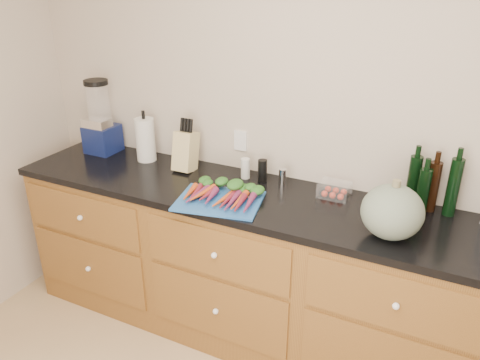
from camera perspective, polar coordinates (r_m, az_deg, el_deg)
The scene contains 14 objects.
wall_back at distance 2.57m, azimuth 12.56°, elevation 6.73°, with size 4.10×0.05×2.60m, color #C2B2A1.
cabinets at distance 2.68m, azimuth 9.08°, elevation -12.83°, with size 3.60×0.64×0.90m.
countertop at distance 2.43m, azimuth 9.83°, elevation -3.89°, with size 3.64×0.62×0.04m, color black.
cutting_board at distance 2.45m, azimuth -2.54°, elevation -2.57°, with size 0.43×0.33×0.01m, color #235AA3.
carrots at distance 2.47m, azimuth -2.15°, elevation -1.64°, with size 0.38×0.28×0.05m.
squash at distance 2.20m, azimuth 18.07°, elevation -3.71°, with size 0.28×0.28×0.25m, color #546453.
blender_appliance at distance 3.20m, azimuth -16.66°, elevation 6.86°, with size 0.19×0.19×0.48m.
paper_towel at distance 3.00m, azimuth -11.46°, elevation 4.84°, with size 0.12×0.12×0.27m, color silver.
knife_block at distance 2.82m, azimuth -6.65°, elevation 3.51°, with size 0.12×0.12×0.23m, color tan.
grinder_salt at distance 2.71m, azimuth 0.66°, elevation 1.42°, with size 0.05×0.05×0.12m, color silver.
grinder_pepper at distance 2.66m, azimuth 2.74°, elevation 1.14°, with size 0.05×0.05×0.13m, color black.
canister_chrome at distance 2.63m, azimuth 5.20°, elevation 0.34°, with size 0.04×0.04×0.10m, color white.
tomato_box at distance 2.54m, azimuth 11.44°, elevation -1.18°, with size 0.16×0.13×0.08m, color white.
bottles at distance 2.49m, azimuth 22.25°, elevation -0.78°, with size 0.25×0.13×0.30m.
Camera 1 is at (0.55, -0.77, 2.05)m, focal length 35.00 mm.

